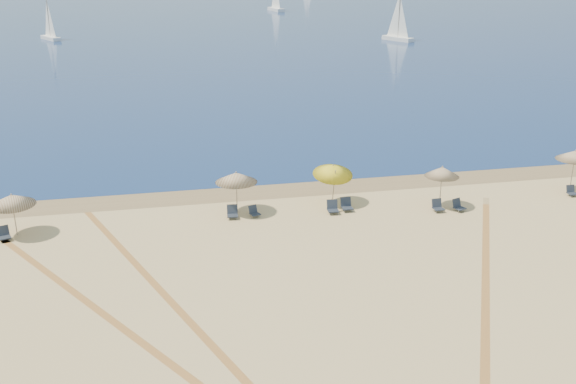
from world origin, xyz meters
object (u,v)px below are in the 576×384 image
chair_3 (254,212)px  chair_6 (438,206)px  chair_1 (4,234)px  chair_4 (333,207)px  chair_7 (458,206)px  umbrella_4 (442,172)px  umbrella_1 (12,200)px  chair_2 (232,212)px  sailboat_1 (49,25)px  umbrella_3 (333,170)px  chair_8 (571,191)px  umbrella_2 (236,177)px  umbrella_5 (575,155)px  sailboat_3 (398,24)px  chair_5 (346,205)px

chair_3 → chair_6: size_ratio=1.06×
chair_1 → chair_4: size_ratio=1.13×
chair_7 → umbrella_4: bearing=114.8°
umbrella_1 → chair_2: 11.29m
chair_3 → chair_4: size_ratio=0.98×
chair_3 → sailboat_1: sailboat_1 is taller
chair_1 → umbrella_3: bearing=-14.5°
chair_8 → chair_4: bearing=179.7°
umbrella_2 → umbrella_5: 20.20m
umbrella_2 → sailboat_3: size_ratio=0.28×
umbrella_1 → sailboat_3: (46.26, 68.57, 0.64)m
chair_3 → chair_4: bearing=-27.1°
chair_4 → chair_8: (14.68, -0.21, -0.05)m
chair_4 → chair_3: bearing=178.3°
umbrella_1 → chair_8: (31.41, -0.58, -1.65)m
umbrella_5 → chair_1: (-32.24, -0.56, -2.01)m
umbrella_1 → chair_3: 12.47m
umbrella_4 → chair_7: size_ratio=3.09×
chair_3 → chair_7: (11.38, -1.49, 0.03)m
chair_5 → sailboat_3: sailboat_3 is taller
umbrella_2 → sailboat_1: (-19.36, 79.98, 0.25)m
chair_2 → sailboat_3: bearing=68.7°
chair_6 → chair_2: bearing=171.0°
chair_7 → sailboat_1: sailboat_1 is taller
chair_3 → chair_2: bearing=157.0°
chair_1 → chair_5: 18.12m
umbrella_3 → chair_4: bearing=-104.8°
chair_6 → chair_8: 8.86m
chair_7 → sailboat_3: 73.59m
umbrella_2 → chair_4: size_ratio=3.26×
chair_3 → chair_6: chair_6 is taller
chair_7 → chair_2: bearing=153.3°
umbrella_4 → chair_5: 5.69m
umbrella_3 → chair_3: 5.14m
chair_1 → chair_5: size_ratio=1.15×
umbrella_3 → umbrella_5: 14.66m
umbrella_1 → chair_3: umbrella_1 is taller
chair_7 → sailboat_1: 88.10m
umbrella_5 → chair_6: (-9.14, -1.32, -2.02)m
umbrella_1 → chair_4: bearing=-1.2°
chair_5 → chair_2: bearing=177.2°
umbrella_4 → umbrella_3: bearing=164.1°
umbrella_5 → umbrella_2: bearing=177.8°
umbrella_5 → sailboat_1: (-39.55, 80.74, -0.01)m
chair_1 → chair_7: 24.29m
chair_2 → chair_3: (1.19, -0.02, -0.05)m
umbrella_5 → chair_5: bearing=-179.3°
chair_3 → chair_5: (5.23, -0.18, 0.06)m
umbrella_2 → chair_1: 12.25m
umbrella_3 → chair_6: (5.48, -2.30, -1.74)m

